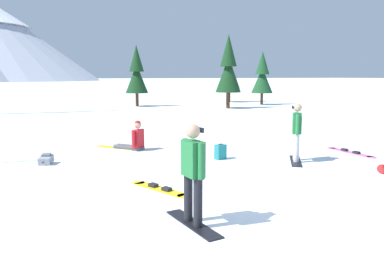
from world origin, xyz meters
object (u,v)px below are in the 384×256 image
object	(u,v)px
snowboarder_midground	(297,131)
pine_tree_young	(137,73)
backpack_grey	(46,159)
pine_tree_broad	(229,68)
snowboarder_foreground	(193,172)
pine_tree_tall	(262,76)
loose_snowboard_near_right	(350,152)
backpack_teal	(220,152)
snowboarder_background	(134,139)
loose_snowboard_near_left	(160,189)
pine_tree_leaning	(228,68)

from	to	relation	value
snowboarder_midground	pine_tree_young	bearing A→B (deg)	86.10
backpack_grey	pine_tree_broad	size ratio (longest dim) A/B	0.09
backpack_grey	pine_tree_broad	distance (m)	27.29
snowboarder_foreground	pine_tree_tall	size ratio (longest dim) A/B	0.37
loose_snowboard_near_right	backpack_grey	world-z (taller)	backpack_grey
loose_snowboard_near_right	backpack_grey	size ratio (longest dim) A/B	3.46
loose_snowboard_near_right	backpack_teal	size ratio (longest dim) A/B	4.06
snowboarder_background	pine_tree_young	xyz separation A→B (m)	(5.30, 17.99, 2.36)
loose_snowboard_near_left	pine_tree_tall	size ratio (longest dim) A/B	0.37
snowboarder_background	backpack_teal	world-z (taller)	snowboarder_background
snowboarder_midground	backpack_teal	bearing A→B (deg)	147.47
loose_snowboard_near_right	pine_tree_broad	distance (m)	24.68
loose_snowboard_near_right	backpack_teal	distance (m)	4.40
loose_snowboard_near_right	backpack_grey	xyz separation A→B (m)	(-9.11, 2.35, 0.11)
loose_snowboard_near_right	snowboarder_background	bearing A→B (deg)	151.61
snowboarder_foreground	pine_tree_tall	xyz separation A→B (m)	(16.62, 22.20, 1.61)
loose_snowboard_near_right	pine_tree_young	size ratio (longest dim) A/B	0.38
snowboarder_foreground	backpack_grey	world-z (taller)	snowboarder_foreground
pine_tree_young	pine_tree_broad	size ratio (longest dim) A/B	0.84
backpack_teal	pine_tree_leaning	size ratio (longest dim) A/B	0.08
snowboarder_midground	loose_snowboard_near_right	world-z (taller)	snowboarder_midground
snowboarder_midground	pine_tree_broad	size ratio (longest dim) A/B	0.29
snowboarder_midground	snowboarder_foreground	bearing A→B (deg)	-146.46
backpack_teal	backpack_grey	distance (m)	5.02
snowboarder_background	pine_tree_tall	world-z (taller)	pine_tree_tall
pine_tree_young	pine_tree_leaning	size ratio (longest dim) A/B	0.89
loose_snowboard_near_right	pine_tree_young	bearing A→B (deg)	92.60
pine_tree_broad	pine_tree_young	bearing A→B (deg)	-170.75
backpack_teal	pine_tree_young	size ratio (longest dim) A/B	0.09
loose_snowboard_near_left	pine_tree_leaning	size ratio (longest dim) A/B	0.30
snowboarder_foreground	loose_snowboard_near_left	world-z (taller)	snowboarder_foreground
snowboarder_midground	backpack_grey	size ratio (longest dim) A/B	3.06
loose_snowboard_near_right	pine_tree_tall	distance (m)	21.21
snowboarder_midground	pine_tree_young	size ratio (longest dim) A/B	0.34
backpack_grey	pine_tree_leaning	bearing A→B (deg)	45.64
snowboarder_foreground	pine_tree_broad	size ratio (longest dim) A/B	0.29
snowboarder_background	pine_tree_leaning	size ratio (longest dim) A/B	0.28
backpack_teal	pine_tree_leaning	distance (m)	18.48
pine_tree_broad	backpack_grey	bearing A→B (deg)	-130.63
backpack_grey	pine_tree_young	bearing A→B (deg)	66.84
snowboarder_foreground	loose_snowboard_near_left	xyz separation A→B (m)	(0.15, 2.10, -0.88)
snowboarder_midground	snowboarder_background	world-z (taller)	snowboarder_midground
loose_snowboard_near_left	backpack_teal	distance (m)	3.47
snowboarder_midground	backpack_teal	xyz separation A→B (m)	(-1.86, 1.18, -0.68)
backpack_grey	pine_tree_young	distance (m)	20.85
loose_snowboard_near_right	pine_tree_tall	world-z (taller)	pine_tree_tall
loose_snowboard_near_left	loose_snowboard_near_right	bearing A→B (deg)	10.43
pine_tree_tall	loose_snowboard_near_left	bearing A→B (deg)	-129.32
backpack_teal	backpack_grey	bearing A→B (deg)	163.25
snowboarder_midground	pine_tree_young	world-z (taller)	pine_tree_young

